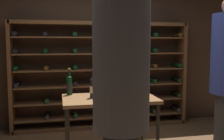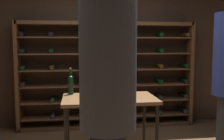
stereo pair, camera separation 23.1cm
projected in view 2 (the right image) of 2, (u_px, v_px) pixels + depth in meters
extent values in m
cube|color=#3D2B1E|center=(103.00, 46.00, 4.80)|extent=(5.45, 0.10, 2.94)
cube|color=brown|center=(18.00, 77.00, 4.45)|extent=(0.06, 0.32, 1.90)
cube|color=brown|center=(189.00, 74.00, 4.86)|extent=(0.06, 0.32, 1.90)
cube|color=brown|center=(107.00, 24.00, 4.56)|extent=(3.10, 0.32, 0.06)
cube|color=brown|center=(107.00, 125.00, 4.75)|extent=(3.10, 0.32, 0.06)
cube|color=brown|center=(107.00, 115.00, 4.73)|extent=(3.02, 0.32, 0.02)
cylinder|color=black|center=(54.00, 114.00, 4.60)|extent=(0.08, 0.30, 0.08)
cylinder|color=black|center=(81.00, 113.00, 4.66)|extent=(0.08, 0.30, 0.08)
cylinder|color=#4C3314|center=(107.00, 112.00, 4.73)|extent=(0.08, 0.30, 0.08)
cylinder|color=black|center=(133.00, 111.00, 4.79)|extent=(0.08, 0.30, 0.08)
cylinder|color=black|center=(158.00, 111.00, 4.86)|extent=(0.08, 0.30, 0.08)
cylinder|color=black|center=(183.00, 110.00, 4.92)|extent=(0.08, 0.30, 0.08)
cube|color=brown|center=(107.00, 100.00, 4.70)|extent=(3.02, 0.32, 0.02)
cylinder|color=black|center=(53.00, 99.00, 4.57)|extent=(0.08, 0.30, 0.08)
cylinder|color=black|center=(81.00, 98.00, 4.63)|extent=(0.08, 0.30, 0.08)
cylinder|color=black|center=(107.00, 97.00, 4.70)|extent=(0.08, 0.30, 0.08)
cylinder|color=black|center=(158.00, 96.00, 4.83)|extent=(0.08, 0.30, 0.08)
cylinder|color=black|center=(183.00, 95.00, 4.89)|extent=(0.08, 0.30, 0.08)
cube|color=brown|center=(107.00, 85.00, 4.67)|extent=(3.02, 0.32, 0.02)
cylinder|color=black|center=(24.00, 84.00, 4.48)|extent=(0.08, 0.30, 0.08)
cylinder|color=black|center=(80.00, 82.00, 4.60)|extent=(0.08, 0.30, 0.08)
cylinder|color=#4C3314|center=(107.00, 82.00, 4.67)|extent=(0.08, 0.30, 0.08)
cylinder|color=black|center=(159.00, 81.00, 4.80)|extent=(0.08, 0.30, 0.08)
cylinder|color=black|center=(183.00, 80.00, 4.86)|extent=(0.08, 0.30, 0.08)
cube|color=brown|center=(107.00, 69.00, 4.65)|extent=(3.02, 0.32, 0.02)
cylinder|color=black|center=(24.00, 67.00, 4.45)|extent=(0.08, 0.30, 0.08)
cylinder|color=#4C3314|center=(52.00, 67.00, 4.51)|extent=(0.08, 0.30, 0.08)
cylinder|color=black|center=(80.00, 67.00, 4.58)|extent=(0.08, 0.30, 0.08)
cylinder|color=black|center=(133.00, 66.00, 4.70)|extent=(0.08, 0.30, 0.08)
cylinder|color=#4C3314|center=(159.00, 66.00, 4.77)|extent=(0.08, 0.30, 0.08)
cylinder|color=black|center=(184.00, 65.00, 4.83)|extent=(0.08, 0.30, 0.08)
cube|color=brown|center=(107.00, 54.00, 4.62)|extent=(3.02, 0.32, 0.02)
cylinder|color=black|center=(23.00, 51.00, 4.42)|extent=(0.08, 0.30, 0.08)
cylinder|color=black|center=(52.00, 51.00, 4.48)|extent=(0.08, 0.30, 0.08)
cylinder|color=black|center=(80.00, 51.00, 4.55)|extent=(0.08, 0.30, 0.08)
cylinder|color=black|center=(134.00, 50.00, 4.68)|extent=(0.08, 0.30, 0.08)
cylinder|color=black|center=(159.00, 50.00, 4.74)|extent=(0.08, 0.30, 0.08)
cube|color=brown|center=(107.00, 38.00, 4.59)|extent=(3.02, 0.32, 0.02)
cylinder|color=black|center=(23.00, 34.00, 4.39)|extent=(0.08, 0.30, 0.08)
cylinder|color=black|center=(52.00, 34.00, 4.45)|extent=(0.08, 0.30, 0.08)
cylinder|color=black|center=(80.00, 34.00, 4.52)|extent=(0.08, 0.30, 0.08)
cylinder|color=black|center=(107.00, 35.00, 4.58)|extent=(0.08, 0.30, 0.08)
cylinder|color=black|center=(134.00, 35.00, 4.65)|extent=(0.08, 0.30, 0.08)
cylinder|color=black|center=(160.00, 35.00, 4.71)|extent=(0.08, 0.30, 0.08)
cylinder|color=#4C3314|center=(185.00, 35.00, 4.78)|extent=(0.08, 0.30, 0.08)
cube|color=brown|center=(109.00, 99.00, 3.27)|extent=(1.18, 0.69, 0.04)
cylinder|color=black|center=(157.00, 137.00, 3.10)|extent=(0.04, 0.04, 0.80)
cylinder|color=black|center=(68.00, 125.00, 3.53)|extent=(0.04, 0.04, 0.80)
cylinder|color=black|center=(144.00, 122.00, 3.68)|extent=(0.04, 0.04, 0.80)
cylinder|color=#4C4C51|center=(108.00, 67.00, 1.89)|extent=(0.42, 0.42, 0.95)
cylinder|color=black|center=(92.00, 88.00, 3.26)|extent=(0.07, 0.07, 0.24)
cone|color=black|center=(92.00, 78.00, 3.24)|extent=(0.07, 0.07, 0.03)
cylinder|color=black|center=(92.00, 74.00, 3.24)|extent=(0.03, 0.03, 0.08)
cylinder|color=maroon|center=(92.00, 70.00, 3.23)|extent=(0.03, 0.03, 0.02)
cylinder|color=#C6B28C|center=(92.00, 89.00, 3.26)|extent=(0.08, 0.08, 0.09)
cylinder|color=#4C3314|center=(125.00, 85.00, 3.53)|extent=(0.08, 0.08, 0.22)
cone|color=#4C3314|center=(125.00, 76.00, 3.51)|extent=(0.08, 0.08, 0.03)
cylinder|color=#4C3314|center=(125.00, 73.00, 3.51)|extent=(0.03, 0.03, 0.08)
cylinder|color=#B7932D|center=(125.00, 69.00, 3.50)|extent=(0.03, 0.03, 0.02)
cylinder|color=black|center=(125.00, 86.00, 3.53)|extent=(0.08, 0.08, 0.09)
cylinder|color=black|center=(71.00, 85.00, 3.47)|extent=(0.08, 0.08, 0.24)
cone|color=black|center=(71.00, 76.00, 3.46)|extent=(0.08, 0.08, 0.03)
cylinder|color=black|center=(70.00, 72.00, 3.45)|extent=(0.03, 0.03, 0.08)
cylinder|color=#B7932D|center=(70.00, 69.00, 3.45)|extent=(0.03, 0.03, 0.02)
cylinder|color=black|center=(71.00, 86.00, 3.47)|extent=(0.08, 0.08, 0.09)
cylinder|color=silver|center=(117.00, 99.00, 3.16)|extent=(0.07, 0.07, 0.00)
cylinder|color=silver|center=(117.00, 95.00, 3.16)|extent=(0.01, 0.01, 0.09)
cone|color=silver|center=(117.00, 89.00, 3.15)|extent=(0.08, 0.08, 0.07)
cylinder|color=#590A14|center=(117.00, 90.00, 3.15)|extent=(0.05, 0.05, 0.02)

